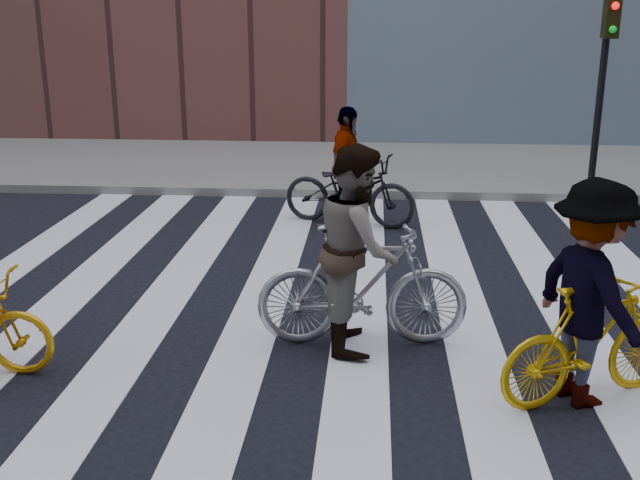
# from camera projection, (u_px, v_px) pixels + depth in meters

# --- Properties ---
(ground) EXTENTS (100.00, 100.00, 0.00)m
(ground) POSITION_uv_depth(u_px,v_px,m) (311.00, 308.00, 8.13)
(ground) COLOR black
(ground) RESTS_ON ground
(sidewalk_far) EXTENTS (100.00, 5.00, 0.15)m
(sidewalk_far) POSITION_uv_depth(u_px,v_px,m) (342.00, 166.00, 15.27)
(sidewalk_far) COLOR gray
(sidewalk_far) RESTS_ON ground
(zebra_crosswalk) EXTENTS (8.25, 10.00, 0.01)m
(zebra_crosswalk) POSITION_uv_depth(u_px,v_px,m) (311.00, 307.00, 8.13)
(zebra_crosswalk) COLOR silver
(zebra_crosswalk) RESTS_ON ground
(traffic_signal) EXTENTS (0.22, 0.42, 3.33)m
(traffic_signal) POSITION_uv_depth(u_px,v_px,m) (605.00, 63.00, 12.24)
(traffic_signal) COLOR black
(traffic_signal) RESTS_ON ground
(bike_silver_mid) EXTENTS (2.03, 0.69, 1.20)m
(bike_silver_mid) POSITION_uv_depth(u_px,v_px,m) (362.00, 286.00, 7.08)
(bike_silver_mid) COLOR #9FA3A8
(bike_silver_mid) RESTS_ON ground
(bike_yellow_right) EXTENTS (1.75, 1.14, 1.02)m
(bike_yellow_right) POSITION_uv_depth(u_px,v_px,m) (592.00, 343.00, 6.07)
(bike_yellow_right) COLOR #E5AA0C
(bike_yellow_right) RESTS_ON ground
(bike_dark_rear) EXTENTS (2.15, 1.25, 1.07)m
(bike_dark_rear) POSITION_uv_depth(u_px,v_px,m) (349.00, 190.00, 11.20)
(bike_dark_rear) COLOR black
(bike_dark_rear) RESTS_ON ground
(rider_mid) EXTENTS (0.80, 0.99, 1.95)m
(rider_mid) POSITION_uv_depth(u_px,v_px,m) (358.00, 248.00, 6.97)
(rider_mid) COLOR slate
(rider_mid) RESTS_ON ground
(rider_right) EXTENTS (1.13, 1.38, 1.86)m
(rider_right) POSITION_uv_depth(u_px,v_px,m) (591.00, 294.00, 5.95)
(rider_right) COLOR slate
(rider_right) RESTS_ON ground
(rider_rear) EXTENTS (0.71, 1.12, 1.77)m
(rider_rear) POSITION_uv_depth(u_px,v_px,m) (346.00, 167.00, 11.10)
(rider_rear) COLOR slate
(rider_rear) RESTS_ON ground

